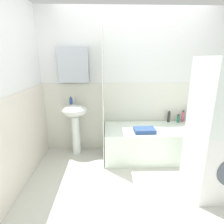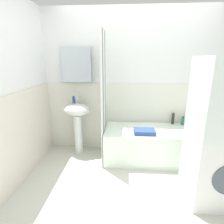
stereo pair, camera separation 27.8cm
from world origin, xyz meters
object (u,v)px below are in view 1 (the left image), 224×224
object	(u,v)px
conditioner_bottle	(169,117)
body_wash_bottle	(178,119)
sink	(75,119)
lotion_bottle	(188,116)
bathtub	(152,142)
towel_folded	(145,130)
soap_dispenser	(71,101)
shampoo_bottle	(183,116)
washer_dryer_stack	(222,130)

from	to	relation	value
conditioner_bottle	body_wash_bottle	bearing A→B (deg)	-13.85
sink	lotion_bottle	xyz separation A→B (m)	(1.97, 0.13, -0.01)
bathtub	lotion_bottle	size ratio (longest dim) A/B	6.57
towel_folded	bathtub	bearing A→B (deg)	44.54
sink	lotion_bottle	world-z (taller)	sink
soap_dispenser	shampoo_bottle	xyz separation A→B (m)	(1.93, 0.07, -0.31)
sink	washer_dryer_stack	distance (m)	2.12
body_wash_bottle	conditioner_bottle	distance (m)	0.16
lotion_bottle	towel_folded	distance (m)	0.98
washer_dryer_stack	sink	bearing A→B (deg)	151.89
shampoo_bottle	conditioner_bottle	distance (m)	0.24
body_wash_bottle	towel_folded	size ratio (longest dim) A/B	0.47
soap_dispenser	conditioner_bottle	distance (m)	1.72
sink	bathtub	world-z (taller)	sink
shampoo_bottle	conditioner_bottle	world-z (taller)	shampoo_bottle
conditioner_bottle	washer_dryer_stack	distance (m)	1.17
soap_dispenser	conditioner_bottle	xyz separation A→B (m)	(1.69, 0.08, -0.32)
towel_folded	soap_dispenser	bearing A→B (deg)	161.81
shampoo_bottle	body_wash_bottle	bearing A→B (deg)	-162.63
lotion_bottle	washer_dryer_stack	world-z (taller)	washer_dryer_stack
soap_dispenser	washer_dryer_stack	distance (m)	2.19
body_wash_bottle	conditioner_bottle	bearing A→B (deg)	166.15
sink	shampoo_bottle	size ratio (longest dim) A/B	4.13
body_wash_bottle	washer_dryer_stack	distance (m)	1.11
soap_dispenser	washer_dryer_stack	xyz separation A→B (m)	(1.92, -1.05, -0.12)
soap_dispenser	conditioner_bottle	bearing A→B (deg)	2.64
shampoo_bottle	conditioner_bottle	size ratio (longest dim) A/B	1.08
body_wash_bottle	towel_folded	bearing A→B (deg)	-148.05
sink	body_wash_bottle	distance (m)	1.79
bathtub	washer_dryer_stack	world-z (taller)	washer_dryer_stack
body_wash_bottle	soap_dispenser	bearing A→B (deg)	-178.76
shampoo_bottle	towel_folded	bearing A→B (deg)	-149.56
bathtub	body_wash_bottle	size ratio (longest dim) A/B	10.53
sink	washer_dryer_stack	xyz separation A→B (m)	(1.86, -0.99, 0.17)
conditioner_bottle	bathtub	bearing A→B (deg)	-140.49
sink	bathtub	size ratio (longest dim) A/B	0.55
body_wash_bottle	lotion_bottle	bearing A→B (deg)	10.28
body_wash_bottle	towel_folded	world-z (taller)	body_wash_bottle
bathtub	shampoo_bottle	bearing A→B (deg)	25.08
soap_dispenser	towel_folded	world-z (taller)	soap_dispenser
shampoo_bottle	towel_folded	distance (m)	0.89
soap_dispenser	shampoo_bottle	distance (m)	1.96
body_wash_bottle	washer_dryer_stack	bearing A→B (deg)	-86.01
soap_dispenser	towel_folded	distance (m)	1.29
soap_dispenser	body_wash_bottle	bearing A→B (deg)	1.24
towel_folded	washer_dryer_stack	xyz separation A→B (m)	(0.76, -0.67, 0.26)
conditioner_bottle	towel_folded	xyz separation A→B (m)	(-0.53, -0.46, -0.06)
lotion_bottle	body_wash_bottle	world-z (taller)	lotion_bottle
soap_dispenser	washer_dryer_stack	bearing A→B (deg)	-28.63
bathtub	towel_folded	size ratio (longest dim) A/B	4.99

